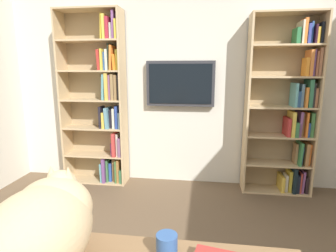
{
  "coord_description": "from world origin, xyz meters",
  "views": [
    {
      "loc": [
        -0.26,
        1.17,
        1.43
      ],
      "look_at": [
        0.04,
        -1.03,
        0.97
      ],
      "focal_mm": 28.92,
      "sensor_mm": 36.0,
      "label": 1
    }
  ],
  "objects": [
    {
      "name": "wall_mounted_tv",
      "position": [
        0.04,
        -2.15,
        1.27
      ],
      "size": [
        0.83,
        0.07,
        0.55
      ],
      "color": "#333338"
    },
    {
      "name": "wall_back",
      "position": [
        0.0,
        -2.23,
        1.35
      ],
      "size": [
        4.52,
        0.06,
        2.7
      ],
      "primitive_type": "cube",
      "color": "silver",
      "rests_on": "ground"
    },
    {
      "name": "cat",
      "position": [
        0.28,
        0.4,
        0.91
      ],
      "size": [
        0.33,
        0.59,
        0.33
      ],
      "color": "#D1B284",
      "rests_on": "desk"
    },
    {
      "name": "bookshelf_left",
      "position": [
        -1.22,
        -2.06,
        0.98
      ],
      "size": [
        0.78,
        0.28,
        2.05
      ],
      "color": "tan",
      "rests_on": "ground"
    },
    {
      "name": "coffee_mug",
      "position": [
        -0.13,
        0.29,
        0.79
      ],
      "size": [
        0.08,
        0.08,
        0.1
      ],
      "primitive_type": "cylinder",
      "color": "#335999",
      "rests_on": "desk"
    },
    {
      "name": "bookshelf_right",
      "position": [
        1.02,
        -2.06,
        1.04
      ],
      "size": [
        0.79,
        0.28,
        2.14
      ],
      "color": "tan",
      "rests_on": "ground"
    }
  ]
}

